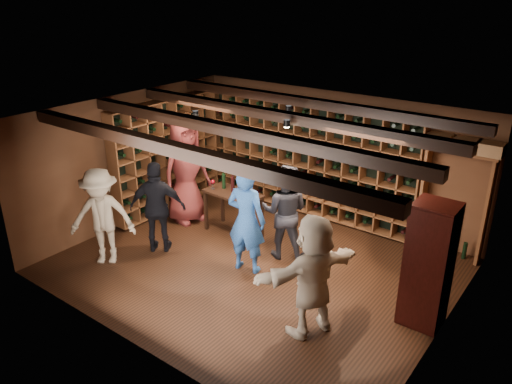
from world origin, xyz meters
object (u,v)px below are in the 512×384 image
Objects in this scene: guest_red_floral at (186,171)px; tasting_table at (233,197)px; guest_khaki at (102,217)px; man_blue_shirt at (246,220)px; display_cabinet at (428,267)px; man_grey_suit at (285,212)px; guest_woman_black at (158,208)px; guest_beige at (313,276)px.

guest_red_floral reaches higher than tasting_table.
tasting_table is at bearing 25.79° from guest_khaki.
man_blue_shirt is 1.59× the size of tasting_table.
man_grey_suit is at bearing 171.45° from display_cabinet.
guest_red_floral is (-2.30, 0.04, 0.19)m from man_grey_suit.
display_cabinet is at bearing 154.63° from guest_woman_black.
man_grey_suit is at bearing 3.05° from guest_khaki.
guest_woman_black is at bearing -112.25° from tasting_table.
tasting_table is at bearing -52.82° from man_blue_shirt.
guest_red_floral reaches higher than guest_woman_black.
tasting_table is at bearing -150.77° from guest_woman_black.
tasting_table is (1.07, 0.10, -0.29)m from guest_red_floral.
display_cabinet reaches higher than guest_khaki.
man_blue_shirt reaches higher than guest_woman_black.
guest_khaki is at bearing -161.87° from display_cabinet.
man_grey_suit is 1.01× the size of guest_woman_black.
guest_beige is (1.41, -1.46, 0.03)m from man_grey_suit.
guest_red_floral is at bearing -88.31° from guest_beige.
display_cabinet reaches higher than guest_woman_black.
guest_red_floral is 1.25× the size of guest_woman_black.
guest_beige is at bearing 139.09° from guest_woman_black.
guest_khaki is (-2.27, -1.95, 0.00)m from man_grey_suit.
display_cabinet is 1.56m from guest_beige.
man_grey_suit reaches higher than guest_woman_black.
guest_beige is at bearing -27.85° from tasting_table.
display_cabinet reaches higher than man_grey_suit.
guest_woman_black is 0.98× the size of guest_khaki.
guest_red_floral reaches higher than guest_khaki.
tasting_table is (0.61, 1.27, -0.08)m from guest_woman_black.
tasting_table is at bearing 172.21° from display_cabinet.
guest_woman_black is (-4.37, -0.76, -0.04)m from display_cabinet.
guest_beige is (-1.12, -1.08, -0.01)m from display_cabinet.
guest_khaki is (-0.43, -0.81, 0.01)m from guest_woman_black.
guest_beige reaches higher than guest_woman_black.
tasting_table is (-0.99, 0.87, -0.15)m from man_blue_shirt.
display_cabinet is 5.05m from guest_khaki.
guest_khaki is at bearing 19.22° from man_blue_shirt.
guest_beige is at bearing -102.13° from guest_red_floral.
guest_khaki is at bearing -169.26° from guest_red_floral.
guest_woman_black is at bearing -72.02° from guest_beige.
man_grey_suit is 1.00× the size of guest_khaki.
man_blue_shirt is at bearing 48.65° from man_grey_suit.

